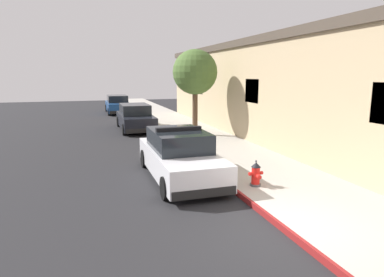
% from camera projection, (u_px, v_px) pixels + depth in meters
% --- Properties ---
extents(ground_plane, '(29.82, 60.00, 0.20)m').
position_uv_depth(ground_plane, '(82.00, 150.00, 15.38)').
color(ground_plane, '#232326').
extents(sidewalk_pavement, '(3.49, 60.00, 0.15)m').
position_uv_depth(sidewalk_pavement, '(204.00, 139.00, 17.12)').
color(sidewalk_pavement, '#ADA89E').
rests_on(sidewalk_pavement, ground).
extents(curb_painted_edge, '(0.08, 60.00, 0.15)m').
position_uv_depth(curb_painted_edge, '(171.00, 141.00, 16.59)').
color(curb_painted_edge, maroon).
rests_on(curb_painted_edge, ground).
extents(storefront_building, '(5.66, 27.39, 5.06)m').
position_uv_depth(storefront_building, '(301.00, 91.00, 16.44)').
color(storefront_building, tan).
rests_on(storefront_building, ground).
extents(police_cruiser, '(1.94, 4.84, 1.68)m').
position_uv_depth(police_cruiser, '(179.00, 156.00, 10.81)').
color(police_cruiser, white).
rests_on(police_cruiser, ground).
extents(parked_car_silver_ahead, '(1.94, 4.84, 1.56)m').
position_uv_depth(parked_car_silver_ahead, '(135.00, 118.00, 20.44)').
color(parked_car_silver_ahead, black).
rests_on(parked_car_silver_ahead, ground).
extents(parked_car_dark_far, '(1.94, 4.84, 1.56)m').
position_uv_depth(parked_car_dark_far, '(118.00, 105.00, 29.48)').
color(parked_car_dark_far, navy).
rests_on(parked_car_dark_far, ground).
extents(fire_hydrant, '(0.44, 0.40, 0.76)m').
position_uv_depth(fire_hydrant, '(256.00, 174.00, 9.65)').
color(fire_hydrant, '#4C4C51').
rests_on(fire_hydrant, sidewalk_pavement).
extents(street_tree, '(2.34, 2.34, 4.49)m').
position_uv_depth(street_tree, '(195.00, 73.00, 17.42)').
color(street_tree, brown).
rests_on(street_tree, sidewalk_pavement).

